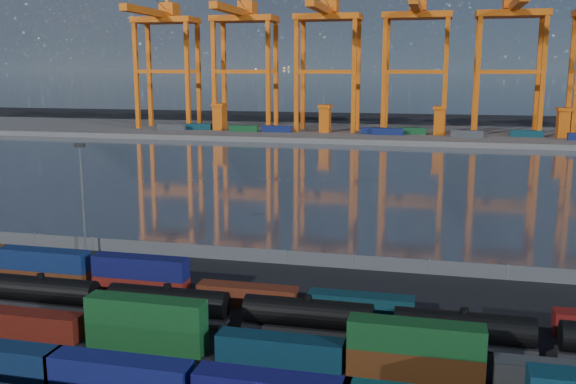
# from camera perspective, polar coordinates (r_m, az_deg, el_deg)

# --- Properties ---
(ground) EXTENTS (700.00, 700.00, 0.00)m
(ground) POSITION_cam_1_polar(r_m,az_deg,el_deg) (65.99, -6.21, -13.42)
(ground) COLOR black
(ground) RESTS_ON ground
(harbor_water) EXTENTS (700.00, 700.00, 0.00)m
(harbor_water) POSITION_cam_1_polar(r_m,az_deg,el_deg) (165.10, 6.04, 1.36)
(harbor_water) COLOR #333E4A
(harbor_water) RESTS_ON ground
(far_quay) EXTENTS (700.00, 70.00, 2.00)m
(far_quay) POSITION_cam_1_polar(r_m,az_deg,el_deg) (268.62, 8.96, 5.15)
(far_quay) COLOR #514F4C
(far_quay) RESTS_ON ground
(container_row_south) EXTENTS (141.02, 2.61, 5.57)m
(container_row_south) POSITION_cam_1_polar(r_m,az_deg,el_deg) (55.87, -7.91, -15.91)
(container_row_south) COLOR #393C3D
(container_row_south) RESTS_ON ground
(container_row_mid) EXTENTS (141.32, 2.44, 5.20)m
(container_row_mid) POSITION_cam_1_polar(r_m,az_deg,el_deg) (61.67, -1.53, -13.43)
(container_row_mid) COLOR #474A4D
(container_row_mid) RESTS_ON ground
(container_row_north) EXTENTS (141.32, 2.39, 5.08)m
(container_row_north) POSITION_cam_1_polar(r_m,az_deg,el_deg) (81.17, -14.92, -7.58)
(container_row_north) COLOR navy
(container_row_north) RESTS_ON ground
(tanker_string) EXTENTS (106.85, 2.98, 4.26)m
(tanker_string) POSITION_cam_1_polar(r_m,az_deg,el_deg) (67.30, 1.78, -10.89)
(tanker_string) COLOR black
(tanker_string) RESTS_ON ground
(waterfront_fence) EXTENTS (160.12, 0.12, 2.20)m
(waterfront_fence) POSITION_cam_1_polar(r_m,az_deg,el_deg) (90.85, -0.29, -5.81)
(waterfront_fence) COLOR #595B5E
(waterfront_fence) RESTS_ON ground
(yard_light_mast) EXTENTS (1.60, 0.40, 16.60)m
(yard_light_mast) POSITION_cam_1_polar(r_m,az_deg,el_deg) (98.44, -17.81, -0.07)
(yard_light_mast) COLOR slate
(yard_light_mast) RESTS_ON ground
(gantry_cranes) EXTENTS (201.42, 50.72, 68.68)m
(gantry_cranes) POSITION_cam_1_polar(r_m,az_deg,el_deg) (261.69, 7.42, 14.06)
(gantry_cranes) COLOR #DF5E0F
(gantry_cranes) RESTS_ON ground
(quay_containers) EXTENTS (172.58, 10.99, 2.60)m
(quay_containers) POSITION_cam_1_polar(r_m,az_deg,el_deg) (255.11, 6.24, 5.44)
(quay_containers) COLOR navy
(quay_containers) RESTS_ON far_quay
(straddle_carriers) EXTENTS (140.00, 7.00, 11.10)m
(straddle_carriers) POSITION_cam_1_polar(r_m,az_deg,el_deg) (258.32, 8.27, 6.46)
(straddle_carriers) COLOR #DF5E0F
(straddle_carriers) RESTS_ON far_quay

